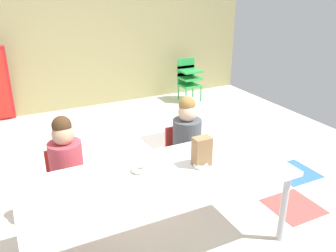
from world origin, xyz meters
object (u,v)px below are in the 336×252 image
(seated_child_middle_seat, at_px, (186,135))
(donut_powdered_on_plate, at_px, (139,169))
(paper_bag_brown, at_px, (202,151))
(paper_plate_near_edge, at_px, (139,172))
(seated_child_near_camera, at_px, (66,160))
(craft_table, at_px, (160,182))
(donut_powdered_loose, at_px, (201,165))
(kid_chair_green_stack, at_px, (189,77))

(seated_child_middle_seat, bearing_deg, donut_powdered_on_plate, -142.37)
(paper_bag_brown, height_order, paper_plate_near_edge, paper_bag_brown)
(seated_child_near_camera, height_order, paper_plate_near_edge, seated_child_near_camera)
(seated_child_middle_seat, height_order, paper_plate_near_edge, seated_child_middle_seat)
(seated_child_middle_seat, xyz_separation_m, paper_bag_brown, (-0.22, -0.62, 0.16))
(craft_table, relative_size, seated_child_middle_seat, 2.05)
(seated_child_middle_seat, distance_m, donut_powdered_loose, 0.69)
(kid_chair_green_stack, relative_size, donut_powdered_loose, 6.32)
(donut_powdered_on_plate, bearing_deg, paper_plate_near_edge, 0.00)
(seated_child_middle_seat, distance_m, kid_chair_green_stack, 2.74)
(paper_bag_brown, distance_m, donut_powdered_loose, 0.10)
(paper_bag_brown, xyz_separation_m, donut_powdered_loose, (-0.02, -0.03, -0.09))
(kid_chair_green_stack, distance_m, donut_powdered_loose, 3.42)
(craft_table, height_order, seated_child_near_camera, seated_child_near_camera)
(craft_table, bearing_deg, paper_bag_brown, 2.05)
(seated_child_near_camera, distance_m, donut_powdered_loose, 1.06)
(craft_table, bearing_deg, seated_child_middle_seat, 48.03)
(kid_chair_green_stack, relative_size, paper_plate_near_edge, 3.78)
(donut_powdered_on_plate, bearing_deg, seated_child_near_camera, 128.65)
(paper_plate_near_edge, distance_m, donut_powdered_on_plate, 0.02)
(seated_child_middle_seat, relative_size, paper_plate_near_edge, 5.10)
(paper_bag_brown, bearing_deg, donut_powdered_loose, -129.68)
(donut_powdered_loose, bearing_deg, donut_powdered_on_plate, 163.40)
(craft_table, bearing_deg, donut_powdered_loose, -2.80)
(donut_powdered_on_plate, height_order, donut_powdered_loose, donut_powdered_on_plate)
(craft_table, relative_size, paper_bag_brown, 8.57)
(seated_child_near_camera, bearing_deg, kid_chair_green_stack, 44.05)
(kid_chair_green_stack, bearing_deg, donut_powdered_loose, -118.08)
(seated_child_near_camera, height_order, paper_bag_brown, seated_child_near_camera)
(seated_child_near_camera, relative_size, donut_powdered_loose, 8.53)
(seated_child_middle_seat, xyz_separation_m, kid_chair_green_stack, (1.36, 2.37, -0.16))
(paper_plate_near_edge, bearing_deg, kid_chair_green_stack, 54.81)
(paper_bag_brown, relative_size, donut_powdered_loose, 2.04)
(craft_table, height_order, kid_chair_green_stack, kid_chair_green_stack)
(paper_bag_brown, bearing_deg, seated_child_near_camera, 144.51)
(craft_table, xyz_separation_m, seated_child_middle_seat, (0.57, 0.63, -0.01))
(seated_child_near_camera, xyz_separation_m, paper_bag_brown, (0.86, -0.62, 0.16))
(donut_powdered_loose, bearing_deg, seated_child_near_camera, 142.54)
(craft_table, bearing_deg, seated_child_near_camera, 129.51)
(craft_table, xyz_separation_m, donut_powdered_on_plate, (-0.10, 0.11, 0.07))
(seated_child_near_camera, height_order, kid_chair_green_stack, seated_child_near_camera)
(donut_powdered_on_plate, bearing_deg, craft_table, -46.81)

